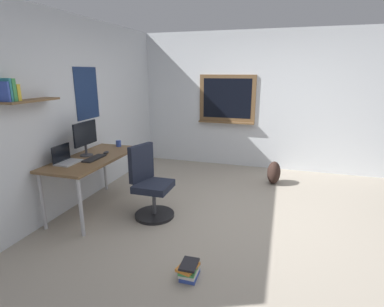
# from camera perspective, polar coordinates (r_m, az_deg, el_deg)

# --- Properties ---
(ground_plane) EXTENTS (5.20, 5.20, 0.00)m
(ground_plane) POSITION_cam_1_polar(r_m,az_deg,el_deg) (3.99, 10.04, -12.75)
(ground_plane) COLOR #9E9384
(ground_plane) RESTS_ON ground
(wall_back) EXTENTS (5.00, 0.30, 2.60)m
(wall_back) POSITION_cam_1_polar(r_m,az_deg,el_deg) (4.53, -21.76, 7.16)
(wall_back) COLOR silver
(wall_back) RESTS_ON ground
(wall_right) EXTENTS (0.22, 5.00, 2.60)m
(wall_right) POSITION_cam_1_polar(r_m,az_deg,el_deg) (5.99, 13.40, 9.54)
(wall_right) COLOR silver
(wall_right) RESTS_ON ground
(desk) EXTENTS (1.45, 0.66, 0.75)m
(desk) POSITION_cam_1_polar(r_m,az_deg,el_deg) (4.25, -18.27, -1.60)
(desk) COLOR brown
(desk) RESTS_ON ground
(office_chair) EXTENTS (0.52, 0.54, 0.95)m
(office_chair) POSITION_cam_1_polar(r_m,az_deg,el_deg) (3.99, -7.97, -6.19)
(office_chair) COLOR black
(office_chair) RESTS_ON ground
(laptop) EXTENTS (0.31, 0.21, 0.23)m
(laptop) POSITION_cam_1_polar(r_m,az_deg,el_deg) (4.07, -22.82, -0.92)
(laptop) COLOR #ADAFB5
(laptop) RESTS_ON desk
(monitor_primary) EXTENTS (0.46, 0.17, 0.46)m
(monitor_primary) POSITION_cam_1_polar(r_m,az_deg,el_deg) (4.26, -19.55, 3.10)
(monitor_primary) COLOR #38383D
(monitor_primary) RESTS_ON desk
(keyboard) EXTENTS (0.37, 0.13, 0.02)m
(keyboard) POSITION_cam_1_polar(r_m,az_deg,el_deg) (4.13, -18.01, -0.87)
(keyboard) COLOR black
(keyboard) RESTS_ON desk
(computer_mouse) EXTENTS (0.10, 0.06, 0.03)m
(computer_mouse) POSITION_cam_1_polar(r_m,az_deg,el_deg) (4.35, -15.94, 0.20)
(computer_mouse) COLOR #262628
(computer_mouse) RESTS_ON desk
(coffee_mug) EXTENTS (0.08, 0.08, 0.09)m
(coffee_mug) POSITION_cam_1_polar(r_m,az_deg,el_deg) (4.71, -13.75, 1.85)
(coffee_mug) COLOR #334CA5
(coffee_mug) RESTS_ON desk
(backpack) EXTENTS (0.32, 0.22, 0.39)m
(backpack) POSITION_cam_1_polar(r_m,az_deg,el_deg) (5.31, 15.23, -3.52)
(backpack) COLOR black
(backpack) RESTS_ON ground
(book_stack_on_floor) EXTENTS (0.24, 0.20, 0.15)m
(book_stack_on_floor) POSITION_cam_1_polar(r_m,az_deg,el_deg) (3.00, -0.58, -21.19)
(book_stack_on_floor) COLOR #3851B2
(book_stack_on_floor) RESTS_ON ground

